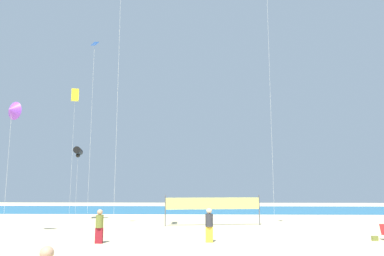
{
  "coord_description": "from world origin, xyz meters",
  "views": [
    {
      "loc": [
        -0.42,
        -18.29,
        2.93
      ],
      "look_at": [
        -1.57,
        11.84,
        7.72
      ],
      "focal_mm": 35.5,
      "sensor_mm": 36.0,
      "label": 1
    }
  ],
  "objects": [
    {
      "name": "beachgoer_charcoal_shirt",
      "position": [
        -0.29,
        3.21,
        0.98
      ],
      "size": [
        0.42,
        0.42,
        1.84
      ],
      "rotation": [
        0.0,
        0.0,
        1.64
      ],
      "color": "gold",
      "rests_on": "ground"
    },
    {
      "name": "ocean_band",
      "position": [
        0.0,
        35.37,
        0.0
      ],
      "size": [
        120.0,
        20.0,
        0.01
      ],
      "primitive_type": "cube",
      "color": "#1E6B99",
      "rests_on": "ground"
    },
    {
      "name": "kite_blue_diamond",
      "position": [
        -9.02,
        9.18,
        13.62
      ],
      "size": [
        0.64,
        0.63,
        14.16
      ],
      "color": "silver",
      "rests_on": "ground"
    },
    {
      "name": "volleyball_net",
      "position": [
        0.07,
        12.54,
        1.63
      ],
      "size": [
        7.57,
        1.31,
        2.4
      ],
      "color": "#4C4C51",
      "rests_on": "ground"
    },
    {
      "name": "ground_plane",
      "position": [
        0.0,
        0.0,
        0.0
      ],
      "size": [
        120.0,
        120.0,
        0.0
      ],
      "primitive_type": "plane",
      "color": "beige"
    },
    {
      "name": "kite_black_tube",
      "position": [
        -12.6,
        17.14,
        6.39
      ],
      "size": [
        1.14,
        2.39,
        6.75
      ],
      "color": "silver",
      "rests_on": "ground"
    },
    {
      "name": "kite_violet_delta",
      "position": [
        -13.05,
        5.36,
        7.93
      ],
      "size": [
        1.31,
        0.91,
        8.55
      ],
      "color": "silver",
      "rests_on": "ground"
    },
    {
      "name": "beach_handbag",
      "position": [
        9.04,
        4.16,
        0.13
      ],
      "size": [
        0.34,
        0.17,
        0.27
      ],
      "primitive_type": "cube",
      "color": "olive",
      "rests_on": "ground"
    },
    {
      "name": "kite_yellow_box",
      "position": [
        -12.16,
        14.33,
        11.16
      ],
      "size": [
        0.81,
        0.81,
        11.69
      ],
      "color": "silver",
      "rests_on": "ground"
    },
    {
      "name": "beachgoer_olive_shirt",
      "position": [
        -6.23,
        2.56,
        0.96
      ],
      "size": [
        0.41,
        0.41,
        1.8
      ],
      "rotation": [
        0.0,
        0.0,
        0.86
      ],
      "color": "maroon",
      "rests_on": "ground"
    }
  ]
}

